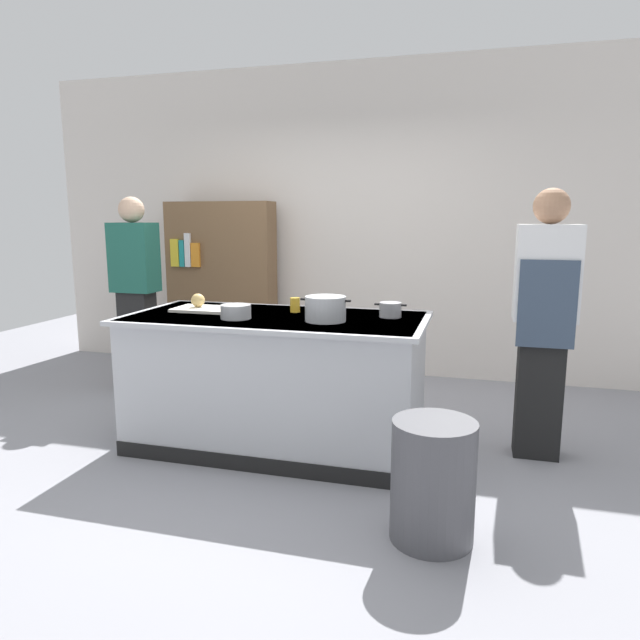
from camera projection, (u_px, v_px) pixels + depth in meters
name	position (u px, v px, depth m)	size (l,w,h in m)	color
ground_plane	(277.00, 445.00, 3.93)	(10.00, 10.00, 0.00)	gray
back_wall	(347.00, 222.00, 5.66)	(6.40, 0.12, 3.00)	silver
counter_island	(276.00, 379.00, 3.85)	(1.98, 0.98, 0.90)	#B7BABF
cutting_board	(204.00, 309.00, 4.00)	(0.40, 0.28, 0.02)	silver
onion	(198.00, 300.00, 4.01)	(0.10, 0.10, 0.10)	tan
stock_pot	(325.00, 309.00, 3.57)	(0.32, 0.26, 0.16)	#B7BABF
sauce_pan	(390.00, 310.00, 3.72)	(0.21, 0.14, 0.10)	#99999E
mixing_bowl	(236.00, 312.00, 3.67)	(0.20, 0.20, 0.09)	#B7BABF
juice_cup	(295.00, 305.00, 3.92)	(0.07, 0.07, 0.10)	yellow
trash_bin	(433.00, 481.00, 2.73)	(0.40, 0.40, 0.60)	#4C4C51
person_chef	(544.00, 318.00, 3.60)	(0.38, 0.25, 1.72)	black
person_guest	(136.00, 290.00, 5.02)	(0.38, 0.24, 1.72)	black
bookshelf	(222.00, 286.00, 5.81)	(1.10, 0.31, 1.70)	brown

